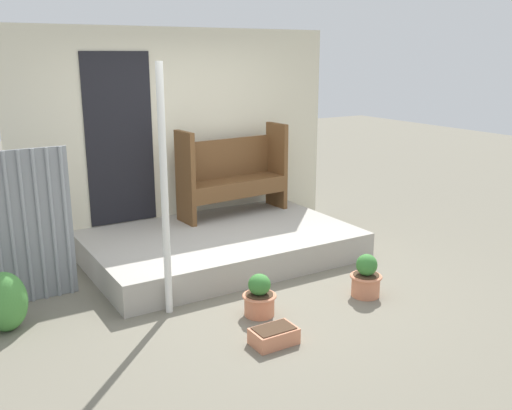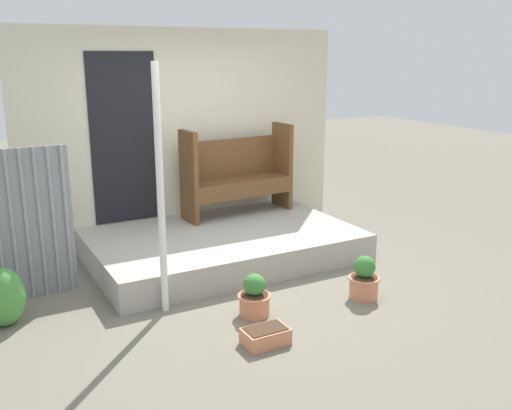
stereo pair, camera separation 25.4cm
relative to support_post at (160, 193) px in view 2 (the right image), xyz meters
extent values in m
plane|color=#706B5B|center=(0.94, 0.06, -1.12)|extent=(24.00, 24.00, 0.00)
cube|color=#A8A399|center=(1.07, 1.02, -0.96)|extent=(2.96, 1.90, 0.31)
cube|color=beige|center=(1.07, 2.00, 0.18)|extent=(4.16, 0.06, 2.60)
cube|color=black|center=(0.26, 1.96, 0.20)|extent=(0.80, 0.02, 2.00)
cylinder|color=gray|center=(-1.15, 0.90, -0.39)|extent=(0.04, 0.04, 1.46)
cylinder|color=gray|center=(-1.02, 0.90, -0.39)|extent=(0.04, 0.04, 1.46)
cylinder|color=gray|center=(-0.90, 0.90, -0.39)|extent=(0.04, 0.04, 1.46)
cylinder|color=gray|center=(-0.78, 0.90, -0.39)|extent=(0.04, 0.04, 1.46)
cylinder|color=gray|center=(-0.65, 0.90, -0.39)|extent=(0.04, 0.04, 1.46)
cylinder|color=white|center=(0.00, 0.00, 0.00)|extent=(0.06, 0.06, 2.24)
cube|color=brown|center=(0.90, 1.56, -0.25)|extent=(0.09, 0.40, 1.11)
cube|color=brown|center=(2.26, 1.66, -0.25)|extent=(0.09, 0.40, 1.11)
cube|color=brown|center=(1.58, 1.61, -0.38)|extent=(1.33, 0.50, 0.04)
cube|color=brown|center=(1.59, 1.42, -0.48)|extent=(1.30, 0.13, 0.16)
cube|color=brown|center=(1.56, 1.79, -0.11)|extent=(1.30, 0.14, 0.49)
cylinder|color=tan|center=(0.67, -0.48, -1.02)|extent=(0.27, 0.27, 0.20)
torus|color=tan|center=(0.67, -0.48, -0.93)|extent=(0.31, 0.31, 0.02)
cylinder|color=#422D1E|center=(0.67, -0.48, -0.92)|extent=(0.25, 0.25, 0.01)
ellipsoid|color=#387A33|center=(0.67, -0.48, -0.82)|extent=(0.20, 0.20, 0.19)
cylinder|color=tan|center=(1.78, -0.66, -1.01)|extent=(0.27, 0.27, 0.21)
torus|color=tan|center=(1.78, -0.66, -0.92)|extent=(0.31, 0.31, 0.02)
cylinder|color=#422D1E|center=(1.78, -0.66, -0.90)|extent=(0.25, 0.25, 0.01)
ellipsoid|color=#387A33|center=(1.78, -0.66, -0.80)|extent=(0.21, 0.21, 0.21)
cube|color=tan|center=(0.50, -1.00, -1.05)|extent=(0.37, 0.24, 0.13)
cube|color=#422D1E|center=(0.50, -1.00, -0.98)|extent=(0.32, 0.20, 0.01)
ellipsoid|color=#478C3D|center=(-1.33, 0.38, -0.85)|extent=(0.37, 0.34, 0.53)
camera|label=1|loc=(-1.81, -4.52, 1.18)|focal=40.00mm
camera|label=2|loc=(-1.59, -4.65, 1.18)|focal=40.00mm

